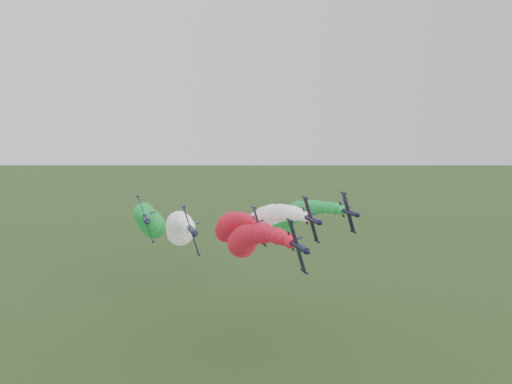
% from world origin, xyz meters
% --- Properties ---
extents(jet_lead, '(11.07, 67.17, 20.36)m').
position_xyz_m(jet_lead, '(11.38, 32.45, 32.84)').
color(jet_lead, black).
rests_on(jet_lead, ground).
extents(jet_inner_left, '(10.32, 66.38, 19.57)m').
position_xyz_m(jet_inner_left, '(-3.90, 43.10, 34.47)').
color(jet_inner_left, black).
rests_on(jet_inner_left, ground).
extents(jet_inner_right, '(10.40, 66.50, 19.68)m').
position_xyz_m(jet_inner_right, '(18.76, 43.12, 35.35)').
color(jet_inner_right, black).
rests_on(jet_inner_right, ground).
extents(jet_outer_left, '(10.79, 66.89, 20.07)m').
position_xyz_m(jet_outer_left, '(-11.11, 51.08, 35.50)').
color(jet_outer_left, black).
rests_on(jet_outer_left, ground).
extents(jet_outer_right, '(11.01, 67.11, 20.29)m').
position_xyz_m(jet_outer_right, '(30.84, 53.44, 34.40)').
color(jet_outer_right, black).
rests_on(jet_outer_right, ground).
extents(jet_trail, '(11.03, 67.13, 20.31)m').
position_xyz_m(jet_trail, '(13.61, 61.85, 30.79)').
color(jet_trail, black).
rests_on(jet_trail, ground).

